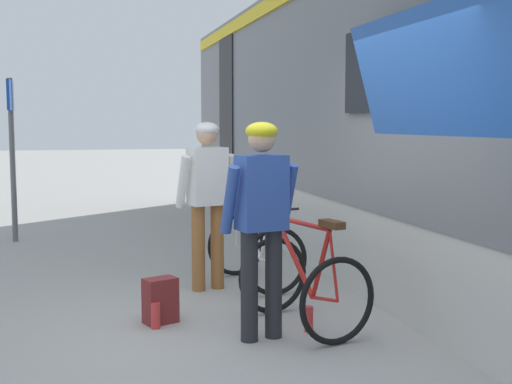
# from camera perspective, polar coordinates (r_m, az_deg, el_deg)

# --- Properties ---
(ground_plane) EXTENTS (80.00, 80.00, 0.00)m
(ground_plane) POSITION_cam_1_polar(r_m,az_deg,el_deg) (5.55, -1.15, -12.57)
(ground_plane) COLOR #A09E99
(train_car) EXTENTS (3.27, 17.76, 3.88)m
(train_car) POSITION_cam_1_polar(r_m,az_deg,el_deg) (7.49, 19.59, 7.14)
(train_car) COLOR slate
(train_car) RESTS_ON ground
(cyclist_near_in_blue) EXTENTS (0.65, 0.39, 1.76)m
(cyclist_near_in_blue) POSITION_cam_1_polar(r_m,az_deg,el_deg) (5.41, 0.46, -1.59)
(cyclist_near_in_blue) COLOR #232328
(cyclist_near_in_blue) RESTS_ON ground
(cyclist_far_in_white) EXTENTS (0.66, 0.41, 1.76)m
(cyclist_far_in_white) POSITION_cam_1_polar(r_m,az_deg,el_deg) (7.07, -4.12, 0.16)
(cyclist_far_in_white) COLOR #935B2D
(cyclist_far_in_white) RESTS_ON ground
(bicycle_near_red) EXTENTS (0.94, 1.21, 0.99)m
(bicycle_near_red) POSITION_cam_1_polar(r_m,az_deg,el_deg) (5.84, 4.00, -7.57)
(bicycle_near_red) COLOR black
(bicycle_near_red) RESTS_ON ground
(bicycle_far_white) EXTENTS (0.88, 1.18, 0.99)m
(bicycle_far_white) POSITION_cam_1_polar(r_m,az_deg,el_deg) (7.34, -0.06, -4.77)
(bicycle_far_white) COLOR black
(bicycle_far_white) RESTS_ON ground
(backpack_on_platform) EXTENTS (0.33, 0.27, 0.40)m
(backpack_on_platform) POSITION_cam_1_polar(r_m,az_deg,el_deg) (6.08, -8.04, -9.03)
(backpack_on_platform) COLOR maroon
(backpack_on_platform) RESTS_ON ground
(water_bottle_near_the_bikes) EXTENTS (0.07, 0.07, 0.22)m
(water_bottle_near_the_bikes) POSITION_cam_1_polar(r_m,az_deg,el_deg) (5.82, 4.46, -10.61)
(water_bottle_near_the_bikes) COLOR red
(water_bottle_near_the_bikes) RESTS_ON ground
(water_bottle_by_the_backpack) EXTENTS (0.08, 0.08, 0.22)m
(water_bottle_by_the_backpack) POSITION_cam_1_polar(r_m,az_deg,el_deg) (5.95, -8.44, -10.27)
(water_bottle_by_the_backpack) COLOR red
(water_bottle_by_the_backpack) RESTS_ON ground
(platform_sign_post) EXTENTS (0.08, 0.70, 2.40)m
(platform_sign_post) POSITION_cam_1_polar(r_m,az_deg,el_deg) (10.55, -19.88, 4.80)
(platform_sign_post) COLOR #595B60
(platform_sign_post) RESTS_ON ground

